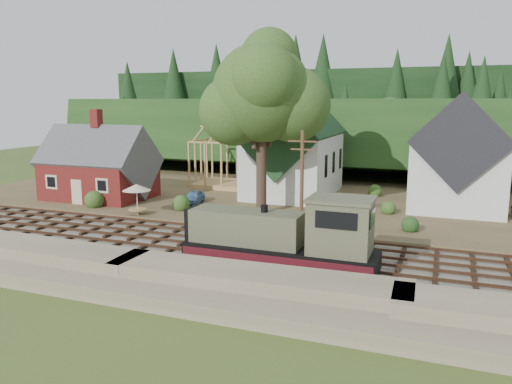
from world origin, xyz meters
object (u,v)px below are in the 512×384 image
(car_green, at_px, (91,186))
(patio_set, at_px, (137,189))
(locomotive, at_px, (286,239))
(car_blue, at_px, (194,197))

(car_green, relative_size, patio_set, 1.37)
(locomotive, xyz_separation_m, car_blue, (-14.07, 14.88, -1.15))
(locomotive, height_order, patio_set, locomotive)
(car_blue, relative_size, patio_set, 1.31)
(locomotive, distance_m, car_green, 32.47)
(car_blue, bearing_deg, patio_set, -119.85)
(locomotive, bearing_deg, car_green, 148.95)
(patio_set, bearing_deg, car_blue, 69.75)
(car_blue, height_order, patio_set, patio_set)
(car_blue, xyz_separation_m, patio_set, (-2.28, -6.18, 1.71))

